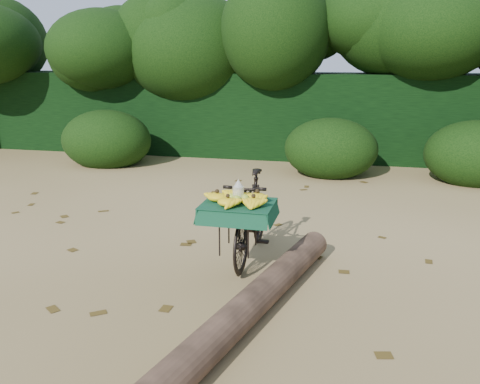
# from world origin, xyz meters

# --- Properties ---
(ground) EXTENTS (80.00, 80.00, 0.00)m
(ground) POSITION_xyz_m (0.00, 0.00, 0.00)
(ground) COLOR tan
(ground) RESTS_ON ground
(vendor_bicycle) EXTENTS (0.67, 1.66, 0.94)m
(vendor_bicycle) POSITION_xyz_m (0.91, 0.02, 0.48)
(vendor_bicycle) COLOR black
(vendor_bicycle) RESTS_ON ground
(fallen_log) EXTENTS (1.17, 3.73, 0.27)m
(fallen_log) POSITION_xyz_m (1.13, -1.56, 0.14)
(fallen_log) COLOR brown
(fallen_log) RESTS_ON ground
(hedge_backdrop) EXTENTS (26.00, 1.80, 1.80)m
(hedge_backdrop) POSITION_xyz_m (0.00, 6.30, 0.90)
(hedge_backdrop) COLOR black
(hedge_backdrop) RESTS_ON ground
(tree_row) EXTENTS (14.50, 2.00, 4.00)m
(tree_row) POSITION_xyz_m (-0.65, 5.50, 2.00)
(tree_row) COLOR black
(tree_row) RESTS_ON ground
(bush_clumps) EXTENTS (8.80, 1.70, 0.90)m
(bush_clumps) POSITION_xyz_m (0.50, 4.30, 0.45)
(bush_clumps) COLOR black
(bush_clumps) RESTS_ON ground
(leaf_litter) EXTENTS (7.00, 7.30, 0.01)m
(leaf_litter) POSITION_xyz_m (0.00, 0.65, 0.01)
(leaf_litter) COLOR #4B3814
(leaf_litter) RESTS_ON ground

